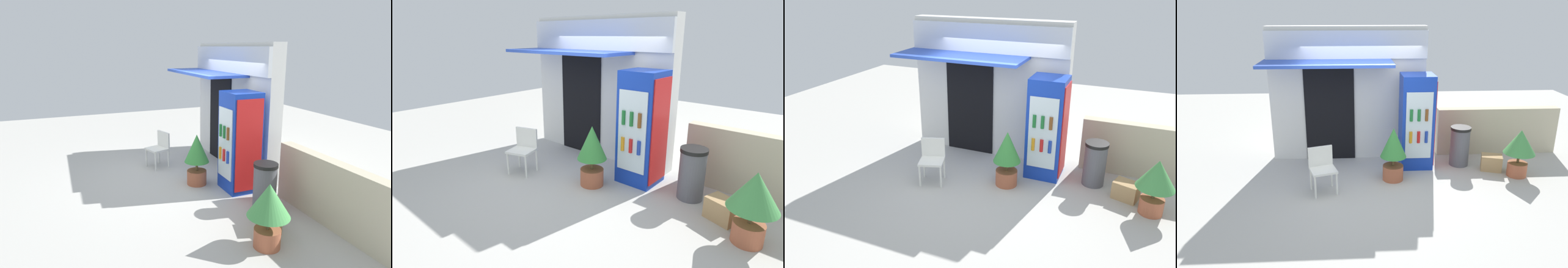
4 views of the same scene
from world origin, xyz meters
The scene contains 9 objects.
ground centered at (0.00, 0.00, 0.00)m, with size 16.00×16.00×0.00m, color beige.
storefront_building centered at (-0.33, 1.39, 1.52)m, with size 3.39×1.24×2.89m.
drink_cooler centered at (1.13, 0.79, 0.99)m, with size 0.68×0.69×1.98m.
plastic_chair centered at (-0.79, -0.28, 0.50)m, with size 0.56×0.54×0.84m.
potted_plant_near_shop centered at (0.57, 0.11, 0.63)m, with size 0.51×0.51×1.07m.
potted_plant_curbside centered at (3.10, 0.14, 0.62)m, with size 0.62×0.62×0.97m.
trash_bin centered at (2.08, 0.77, 0.43)m, with size 0.43×0.43×0.85m.
stone_boundary_wall centered at (3.11, 1.44, 0.54)m, with size 2.79×0.23×1.08m, color beige.
cardboard_box centered at (2.68, 0.45, 0.16)m, with size 0.42×0.31×0.32m, color tan.
Camera 2 is at (3.75, -3.74, 2.53)m, focal length 28.71 mm.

